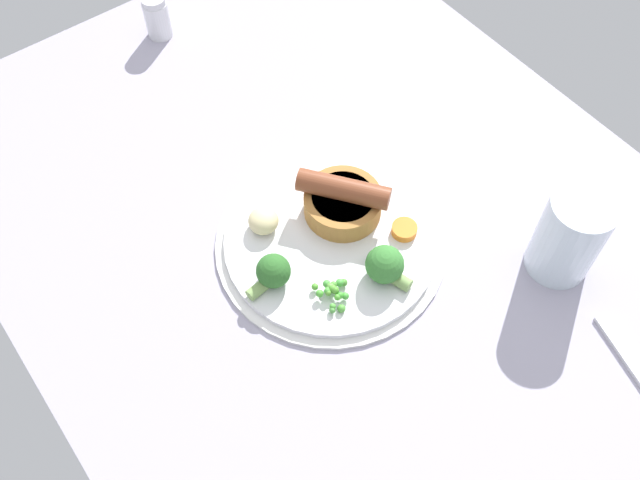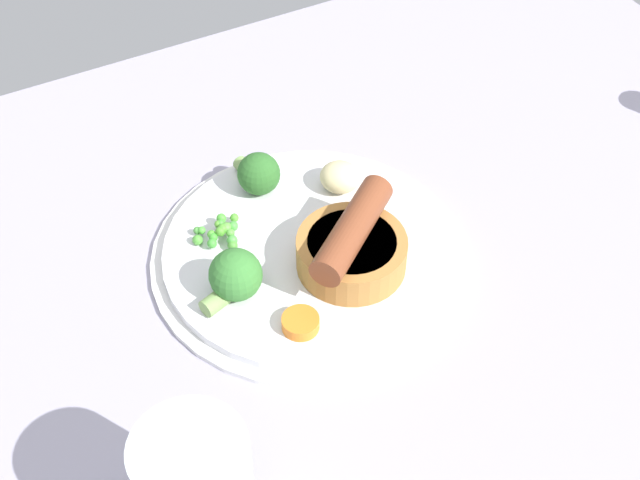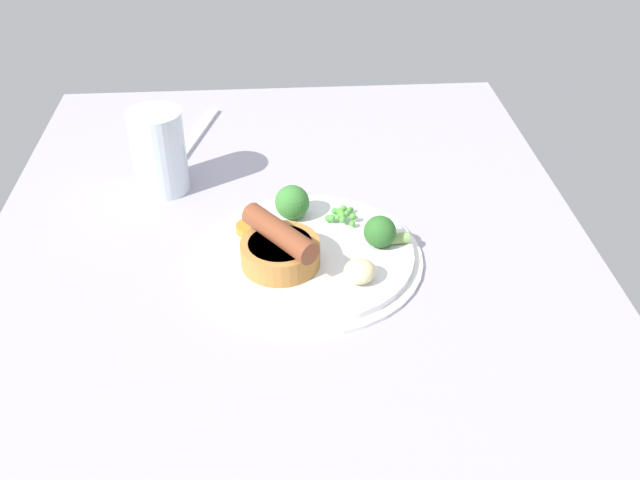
% 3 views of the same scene
% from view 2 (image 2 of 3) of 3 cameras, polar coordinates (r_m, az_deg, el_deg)
% --- Properties ---
extents(dining_table, '(1.10, 0.80, 0.03)m').
position_cam_2_polar(dining_table, '(0.82, 0.81, -2.77)').
color(dining_table, '#9E99AD').
rests_on(dining_table, ground).
extents(dinner_plate, '(0.29, 0.29, 0.01)m').
position_cam_2_polar(dinner_plate, '(0.81, -0.73, -0.89)').
color(dinner_plate, silver).
rests_on(dinner_plate, dining_table).
extents(sausage_pudding, '(0.11, 0.10, 0.06)m').
position_cam_2_polar(sausage_pudding, '(0.78, 2.05, -0.46)').
color(sausage_pudding, '#AD7538').
rests_on(sausage_pudding, dinner_plate).
extents(pea_pile, '(0.05, 0.04, 0.02)m').
position_cam_2_polar(pea_pile, '(0.81, -6.35, 0.56)').
color(pea_pile, '#469637').
rests_on(pea_pile, dinner_plate).
extents(broccoli_floret_near, '(0.04, 0.06, 0.04)m').
position_cam_2_polar(broccoli_floret_near, '(0.85, -4.00, 4.27)').
color(broccoli_floret_near, '#2D6628').
rests_on(broccoli_floret_near, dinner_plate).
extents(broccoli_floret_far, '(0.06, 0.05, 0.05)m').
position_cam_2_polar(broccoli_floret_far, '(0.76, -5.50, -2.33)').
color(broccoli_floret_far, '#387A33').
rests_on(broccoli_floret_far, dinner_plate).
extents(potato_chunk_0, '(0.05, 0.05, 0.03)m').
position_cam_2_polar(potato_chunk_0, '(0.85, 1.30, 4.06)').
color(potato_chunk_0, beige).
rests_on(potato_chunk_0, dinner_plate).
extents(carrot_slice_3, '(0.04, 0.04, 0.01)m').
position_cam_2_polar(carrot_slice_3, '(0.74, -1.26, -5.33)').
color(carrot_slice_3, orange).
rests_on(carrot_slice_3, dinner_plate).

